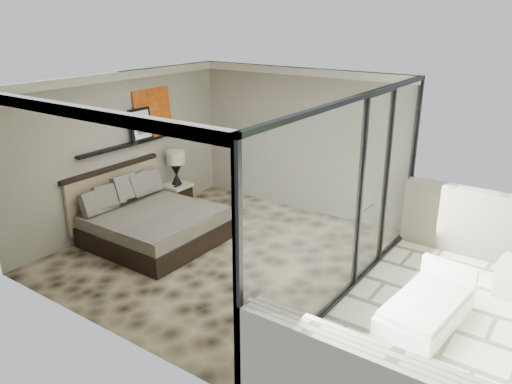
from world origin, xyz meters
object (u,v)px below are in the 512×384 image
Objects in this scene: bed at (151,222)px; nightstand at (177,197)px; lounger at (427,308)px; table_lamp at (176,163)px.

bed is 4.11× the size of nightstand.
nightstand is 5.46m from lounger.
table_lamp is at bearing 116.22° from bed.
lounger is (5.37, -1.04, -0.77)m from table_lamp.
table_lamp is 5.52m from lounger.
nightstand is at bearing 175.39° from lounger.
table_lamp is (-0.68, 1.38, 0.62)m from bed.
bed reaches higher than nightstand.
nightstand is 0.32× the size of lounger.
table_lamp is (0.00, 0.02, 0.70)m from nightstand.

